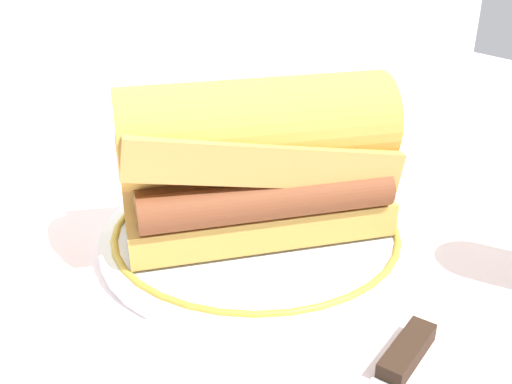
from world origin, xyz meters
The scene contains 4 objects.
ground_plane centered at (0.00, 0.00, 0.00)m, with size 1.50×1.50×0.00m, color silver.
plate centered at (-0.01, -0.01, 0.01)m, with size 0.25×0.25×0.01m.
sausage_sandwich centered at (-0.01, -0.01, 0.07)m, with size 0.22×0.16×0.12m.
butter_knife centered at (-0.03, -0.19, 0.00)m, with size 0.14×0.07×0.01m.
Camera 1 is at (-0.23, -0.36, 0.24)m, focal length 40.44 mm.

